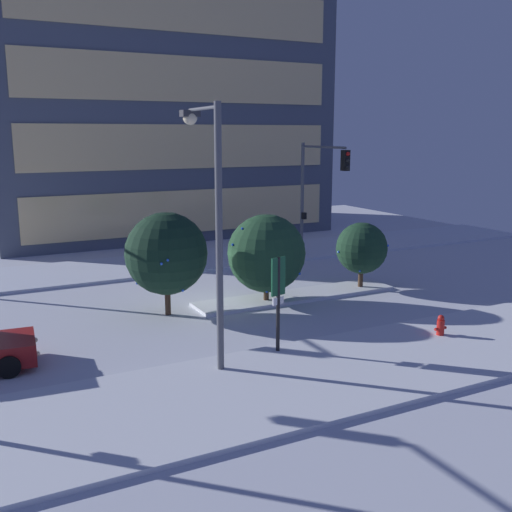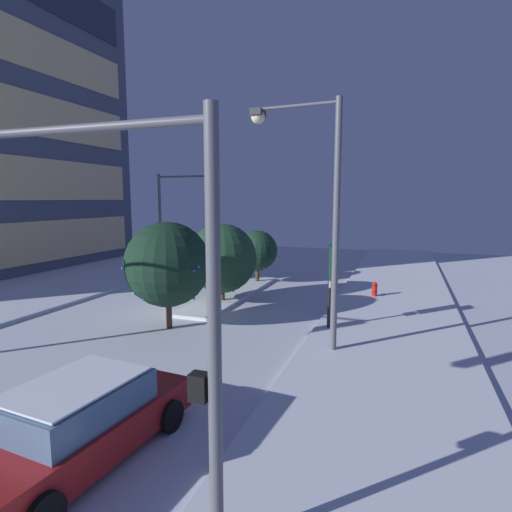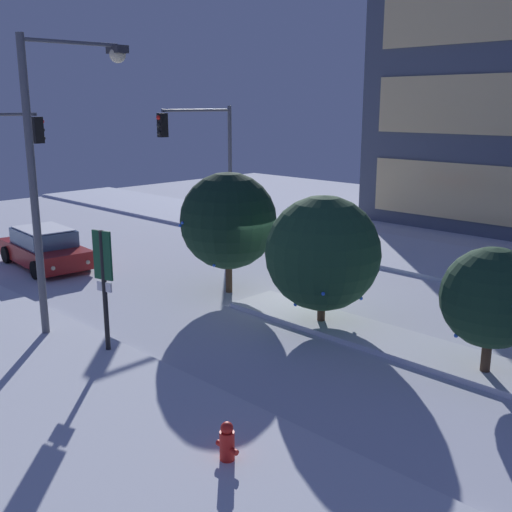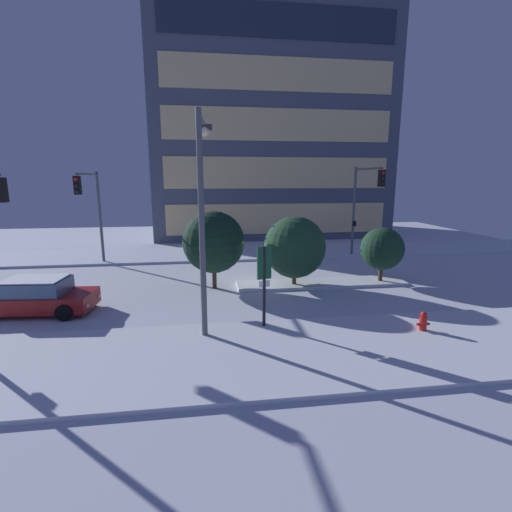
% 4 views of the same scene
% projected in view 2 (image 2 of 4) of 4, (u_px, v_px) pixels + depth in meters
% --- Properties ---
extents(ground, '(52.00, 52.00, 0.00)m').
position_uv_depth(ground, '(175.00, 319.00, 16.67)').
color(ground, silver).
extents(curb_strip_near, '(52.00, 5.20, 0.14)m').
position_uv_depth(curb_strip_near, '(388.00, 340.00, 13.92)').
color(curb_strip_near, silver).
rests_on(curb_strip_near, ground).
extents(curb_strip_far, '(52.00, 5.20, 0.14)m').
position_uv_depth(curb_strip_far, '(22.00, 300.00, 19.40)').
color(curb_strip_far, silver).
rests_on(curb_strip_far, ground).
extents(median_strip, '(9.00, 1.80, 0.14)m').
position_uv_depth(median_strip, '(232.00, 294.00, 20.73)').
color(median_strip, silver).
rests_on(median_strip, ground).
extents(car_near, '(4.76, 2.44, 1.49)m').
position_uv_depth(car_near, '(77.00, 423.00, 7.57)').
color(car_near, maroon).
rests_on(car_near, ground).
extents(traffic_light_corner_near_left, '(0.32, 4.35, 5.88)m').
position_uv_depth(traffic_light_corner_near_left, '(100.00, 254.00, 5.54)').
color(traffic_light_corner_near_left, '#565960').
rests_on(traffic_light_corner_near_left, ground).
extents(traffic_light_corner_far_right, '(0.32, 4.30, 6.36)m').
position_uv_depth(traffic_light_corner_far_right, '(181.00, 206.00, 26.14)').
color(traffic_light_corner_far_right, '#565960').
rests_on(traffic_light_corner_far_right, ground).
extents(street_lamp_arched, '(0.58, 2.87, 7.69)m').
position_uv_depth(street_lamp_arched, '(312.00, 191.00, 12.57)').
color(street_lamp_arched, '#565960').
rests_on(street_lamp_arched, ground).
extents(fire_hydrant, '(0.48, 0.26, 0.84)m').
position_uv_depth(fire_hydrant, '(374.00, 291.00, 19.96)').
color(fire_hydrant, red).
rests_on(fire_hydrant, ground).
extents(parking_info_sign, '(0.55, 0.20, 3.14)m').
position_uv_depth(parking_info_sign, '(330.00, 277.00, 14.89)').
color(parking_info_sign, black).
rests_on(parking_info_sign, ground).
extents(decorated_tree_median, '(2.31, 2.26, 3.02)m').
position_uv_depth(decorated_tree_median, '(257.00, 251.00, 23.42)').
color(decorated_tree_median, '#473323').
rests_on(decorated_tree_median, ground).
extents(decorated_tree_left_of_median, '(3.18, 3.18, 3.67)m').
position_uv_depth(decorated_tree_left_of_median, '(222.00, 258.00, 18.96)').
color(decorated_tree_left_of_median, '#473323').
rests_on(decorated_tree_left_of_median, ground).
extents(decorated_tree_right_of_median, '(3.13, 3.13, 3.97)m').
position_uv_depth(decorated_tree_right_of_median, '(168.00, 264.00, 15.18)').
color(decorated_tree_right_of_median, '#473323').
rests_on(decorated_tree_right_of_median, ground).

